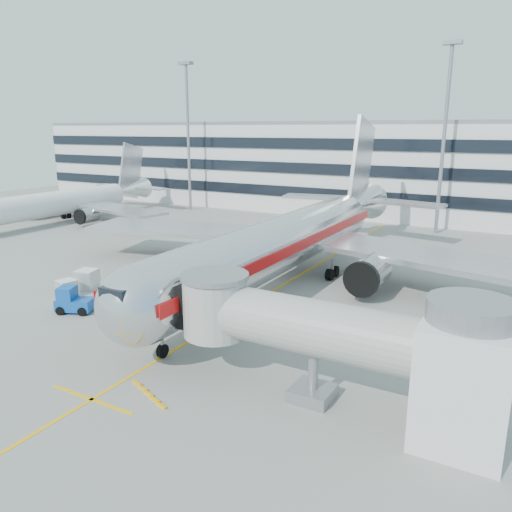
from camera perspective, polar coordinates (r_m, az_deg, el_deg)
The scene contains 15 objects.
ground at distance 39.44m, azimuth -3.12°, elevation -7.05°, with size 180.00×180.00×0.00m, color gray.
lead_in_line at distance 47.68m, azimuth 3.35°, elevation -3.22°, with size 0.25×70.00×0.01m, color #EDAA0C.
stop_bar at distance 29.77m, azimuth -18.28°, elevation -15.30°, with size 6.00×0.25×0.01m, color #EDAA0C.
main_jet at distance 48.10m, azimuth 4.33°, elevation 2.14°, with size 50.95×48.70×16.06m.
jet_bridge at distance 26.33m, azimuth 10.08°, elevation -9.39°, with size 17.80×4.50×7.00m.
terminal at distance 91.27m, azimuth 17.02°, elevation 9.60°, with size 150.00×24.25×15.60m.
light_mast_west at distance 91.23m, azimuth -7.80°, elevation 14.54°, with size 2.40×1.20×25.45m.
light_mast_centre at distance 73.85m, azimuth 20.81°, elevation 13.84°, with size 2.40×1.20×25.45m.
second_jet at distance 84.91m, azimuth -20.86°, elevation 5.83°, with size 38.21×36.52×12.04m.
belt_loader at distance 45.31m, azimuth -5.70°, elevation -3.29°, with size 5.21×2.14×2.46m.
baggage_tug at distance 42.86m, azimuth -20.22°, elevation -4.86°, with size 3.23×2.67×2.12m.
cargo_container_left at distance 48.55m, azimuth -18.72°, elevation -2.53°, with size 2.08×2.08×1.82m.
cargo_container_right at distance 47.71m, azimuth -13.08°, elevation -2.44°, with size 2.18×2.18×1.80m.
cargo_container_front at distance 46.78m, azimuth -20.79°, elevation -3.51°, with size 1.76×1.76×1.56m.
ramp_worker at distance 43.86m, azimuth -17.07°, elevation -4.04°, with size 0.74×0.49×2.03m, color #89FF1A.
Camera 1 is at (19.87, -30.89, 14.37)m, focal length 35.00 mm.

